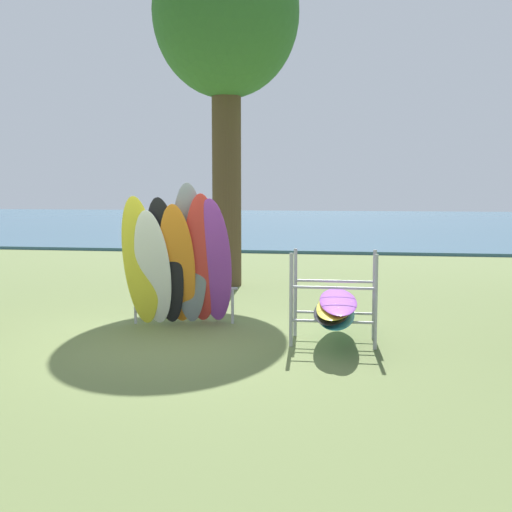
{
  "coord_description": "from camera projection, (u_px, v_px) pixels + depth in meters",
  "views": [
    {
      "loc": [
        2.4,
        -8.33,
        2.1
      ],
      "look_at": [
        0.98,
        0.94,
        1.1
      ],
      "focal_mm": 44.86,
      "sensor_mm": 36.0,
      "label": 1
    }
  ],
  "objects": [
    {
      "name": "lake_water",
      "position": [
        313.0,
        222.0,
        38.19
      ],
      "size": [
        80.0,
        36.0,
        0.1
      ],
      "primitive_type": "cube",
      "color": "#38607A",
      "rests_on": "ground"
    },
    {
      "name": "tree_mid_behind",
      "position": [
        226.0,
        21.0,
        13.25
      ],
      "size": [
        3.05,
        3.05,
        7.48
      ],
      "color": "brown",
      "rests_on": "ground"
    },
    {
      "name": "ground_plane",
      "position": [
        175.0,
        342.0,
        8.77
      ],
      "size": [
        80.0,
        80.0,
        0.0
      ],
      "primitive_type": "plane",
      "color": "olive"
    },
    {
      "name": "leaning_board_pile",
      "position": [
        178.0,
        263.0,
        9.51
      ],
      "size": [
        1.66,
        1.19,
        2.19
      ],
      "color": "yellow",
      "rests_on": "ground"
    },
    {
      "name": "board_storage_rack",
      "position": [
        336.0,
        307.0,
        8.67
      ],
      "size": [
        1.15,
        2.12,
        1.25
      ],
      "color": "#9EA0A5",
      "rests_on": "ground"
    }
  ]
}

